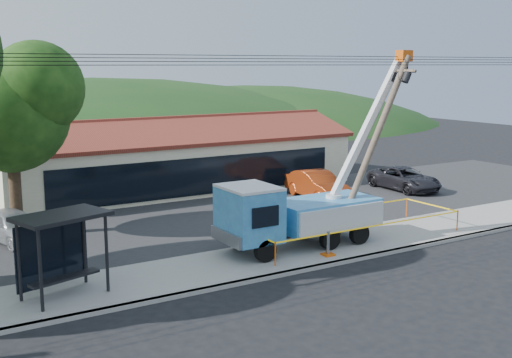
{
  "coord_description": "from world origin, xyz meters",
  "views": [
    {
      "loc": [
        -12.7,
        -17.09,
        7.88
      ],
      "look_at": [
        0.94,
        5.0,
        3.22
      ],
      "focal_mm": 45.0,
      "sensor_mm": 36.0,
      "label": 1
    }
  ],
  "objects_px": {
    "leaning_pole": "(375,139)",
    "car_dark": "(404,191)",
    "car_silver": "(13,244)",
    "car_red": "(317,200)",
    "bus_shelter": "(59,235)",
    "utility_truck": "(296,212)"
  },
  "relations": [
    {
      "from": "leaning_pole",
      "to": "car_dark",
      "type": "xyz_separation_m",
      "value": [
        9.38,
        7.5,
        -4.62
      ]
    },
    {
      "from": "leaning_pole",
      "to": "utility_truck",
      "type": "bearing_deg",
      "value": 173.36
    },
    {
      "from": "car_silver",
      "to": "car_red",
      "type": "distance_m",
      "value": 17.15
    },
    {
      "from": "car_red",
      "to": "leaning_pole",
      "type": "bearing_deg",
      "value": -105.24
    },
    {
      "from": "bus_shelter",
      "to": "car_silver",
      "type": "height_order",
      "value": "bus_shelter"
    },
    {
      "from": "utility_truck",
      "to": "car_silver",
      "type": "height_order",
      "value": "utility_truck"
    },
    {
      "from": "utility_truck",
      "to": "car_dark",
      "type": "height_order",
      "value": "utility_truck"
    },
    {
      "from": "car_dark",
      "to": "bus_shelter",
      "type": "bearing_deg",
      "value": -159.44
    },
    {
      "from": "leaning_pole",
      "to": "car_red",
      "type": "xyz_separation_m",
      "value": [
        3.12,
        8.25,
        -4.62
      ]
    },
    {
      "from": "bus_shelter",
      "to": "car_red",
      "type": "xyz_separation_m",
      "value": [
        17.13,
        8.38,
        -2.24
      ]
    },
    {
      "from": "leaning_pole",
      "to": "car_red",
      "type": "bearing_deg",
      "value": 69.31
    },
    {
      "from": "car_silver",
      "to": "utility_truck",
      "type": "bearing_deg",
      "value": -52.55
    },
    {
      "from": "utility_truck",
      "to": "leaning_pole",
      "type": "distance_m",
      "value": 4.92
    },
    {
      "from": "car_silver",
      "to": "car_dark",
      "type": "height_order",
      "value": "car_silver"
    },
    {
      "from": "bus_shelter",
      "to": "leaning_pole",
      "type": "bearing_deg",
      "value": -15.8
    },
    {
      "from": "leaning_pole",
      "to": "car_dark",
      "type": "height_order",
      "value": "leaning_pole"
    },
    {
      "from": "car_silver",
      "to": "car_dark",
      "type": "xyz_separation_m",
      "value": [
        23.41,
        -0.37,
        0.0
      ]
    },
    {
      "from": "leaning_pole",
      "to": "bus_shelter",
      "type": "distance_m",
      "value": 14.21
    },
    {
      "from": "leaning_pole",
      "to": "car_dark",
      "type": "distance_m",
      "value": 12.87
    },
    {
      "from": "utility_truck",
      "to": "car_red",
      "type": "xyz_separation_m",
      "value": [
        7.04,
        7.8,
        -1.69
      ]
    },
    {
      "from": "car_silver",
      "to": "car_dark",
      "type": "distance_m",
      "value": 23.42
    },
    {
      "from": "car_silver",
      "to": "car_dark",
      "type": "relative_size",
      "value": 0.86
    }
  ]
}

